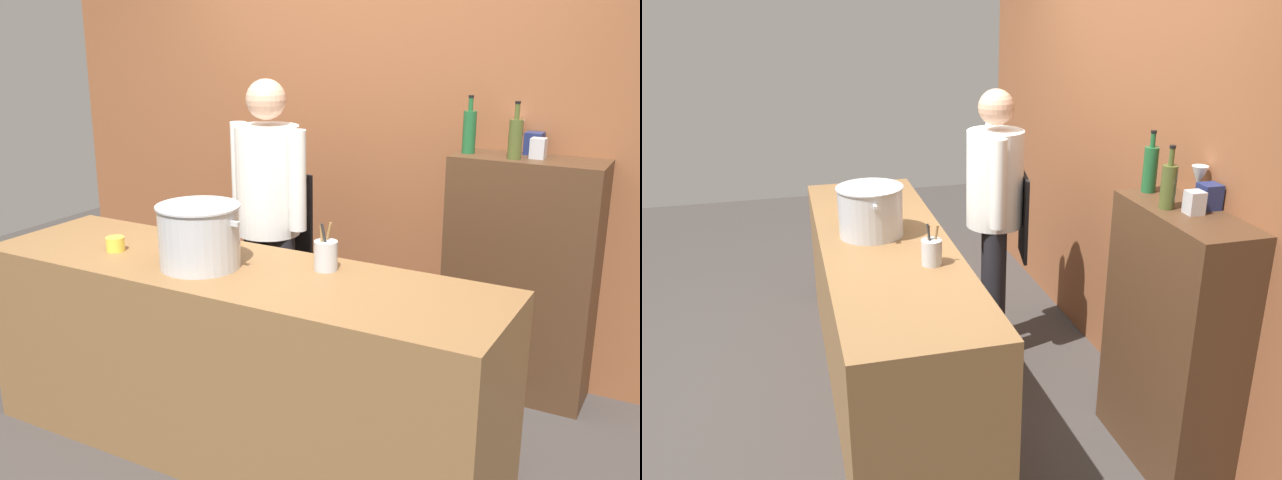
{
  "view_description": "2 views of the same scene",
  "coord_description": "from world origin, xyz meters",
  "views": [
    {
      "loc": [
        1.84,
        -2.5,
        1.96
      ],
      "look_at": [
        0.29,
        0.27,
        1.0
      ],
      "focal_mm": 41.46,
      "sensor_mm": 36.0,
      "label": 1
    },
    {
      "loc": [
        3.44,
        -0.5,
        2.22
      ],
      "look_at": [
        0.17,
        0.38,
        0.94
      ],
      "focal_mm": 38.2,
      "sensor_mm": 36.0,
      "label": 2
    }
  ],
  "objects": [
    {
      "name": "bar_cabinet",
      "position": [
        0.97,
        1.19,
        0.64
      ],
      "size": [
        0.76,
        0.32,
        1.29
      ],
      "primitive_type": "cube",
      "color": "#472D1C",
      "rests_on": "ground_plane"
    },
    {
      "name": "stockpot_large",
      "position": [
        -0.14,
        -0.06,
        1.04
      ],
      "size": [
        0.43,
        0.37,
        0.28
      ],
      "color": "#B7BABF",
      "rests_on": "prep_counter"
    },
    {
      "name": "spice_tin_navy",
      "position": [
        0.96,
        1.3,
        1.34
      ],
      "size": [
        0.09,
        0.09,
        0.11
      ],
      "primitive_type": "cube",
      "color": "navy",
      "rests_on": "bar_cabinet"
    },
    {
      "name": "spice_tin_silver",
      "position": [
        1.01,
        1.19,
        1.34
      ],
      "size": [
        0.07,
        0.07,
        0.1
      ],
      "primitive_type": "cube",
      "color": "#B2B2B7",
      "rests_on": "bar_cabinet"
    },
    {
      "name": "wine_bottle_green",
      "position": [
        0.66,
        1.17,
        1.4
      ],
      "size": [
        0.07,
        0.07,
        0.3
      ],
      "color": "#1E592D",
      "rests_on": "bar_cabinet"
    },
    {
      "name": "butter_jar",
      "position": [
        -0.63,
        -0.07,
        0.93
      ],
      "size": [
        0.09,
        0.09,
        0.07
      ],
      "primitive_type": "cylinder",
      "color": "yellow",
      "rests_on": "prep_counter"
    },
    {
      "name": "chef",
      "position": [
        -0.28,
        0.71,
        0.96
      ],
      "size": [
        0.52,
        0.39,
        1.66
      ],
      "rotation": [
        0.0,
        0.0,
        2.92
      ],
      "color": "black",
      "rests_on": "ground_plane"
    },
    {
      "name": "brick_back_panel",
      "position": [
        0.0,
        1.4,
        1.5
      ],
      "size": [
        4.4,
        0.1,
        3.0
      ],
      "primitive_type": "cube",
      "color": "brown",
      "rests_on": "ground_plane"
    },
    {
      "name": "utensil_crock",
      "position": [
        0.37,
        0.17,
        0.97
      ],
      "size": [
        0.1,
        0.1,
        0.21
      ],
      "color": "#B7BABF",
      "rests_on": "prep_counter"
    },
    {
      "name": "wine_glass_tall",
      "position": [
        0.87,
        1.3,
        1.4
      ],
      "size": [
        0.08,
        0.08,
        0.17
      ],
      "color": "silver",
      "rests_on": "bar_cabinet"
    },
    {
      "name": "wine_bottle_olive",
      "position": [
        0.91,
        1.12,
        1.39
      ],
      "size": [
        0.07,
        0.07,
        0.28
      ],
      "color": "#475123",
      "rests_on": "bar_cabinet"
    },
    {
      "name": "prep_counter",
      "position": [
        0.0,
        0.0,
        0.45
      ],
      "size": [
        2.46,
        0.7,
        0.9
      ],
      "primitive_type": "cube",
      "color": "brown",
      "rests_on": "ground_plane"
    },
    {
      "name": "ground_plane",
      "position": [
        0.0,
        0.0,
        0.0
      ],
      "size": [
        8.0,
        8.0,
        0.0
      ],
      "primitive_type": "plane",
      "color": "#383330"
    }
  ]
}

